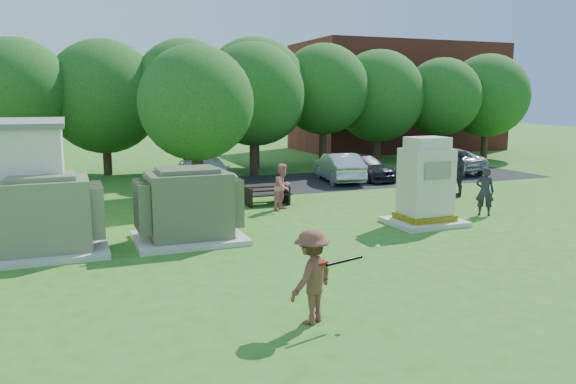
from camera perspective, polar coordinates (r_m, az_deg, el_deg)
name	(u,v)px	position (r m, az deg, el deg)	size (l,w,h in m)	color
ground	(352,276)	(12.95, 6.52, -8.45)	(120.00, 120.00, 0.00)	#2D6619
brick_building	(397,97)	(44.72, 10.98, 9.42)	(15.00, 8.00, 8.00)	maroon
parking_strip	(350,179)	(27.81, 6.33, 1.28)	(20.00, 6.00, 0.01)	#232326
transformer_left	(45,217)	(15.67, -23.47, -2.35)	(3.00, 2.40, 2.07)	beige
transformer_right	(188,207)	(15.94, -10.08, -1.50)	(3.00, 2.40, 2.07)	beige
generator_cabinet	(426,187)	(18.23, 13.81, 0.54)	(2.28, 1.87, 2.78)	beige
picnic_table	(265,192)	(21.26, -2.32, 0.00)	(1.71, 1.28, 0.73)	black
batter	(312,277)	(10.08, 2.41, -8.57)	(1.11, 0.64, 1.71)	brown
person_by_generator	(485,191)	(20.24, 19.37, 0.06)	(0.61, 0.40, 1.67)	black
person_at_picnic	(283,187)	(20.07, -0.52, 0.53)	(0.81, 0.63, 1.67)	#DA737C
person_walking_right	(460,174)	(23.76, 17.03, 1.78)	(1.10, 0.46, 1.88)	#242429
car_white	(207,171)	(25.24, -8.27, 2.09)	(1.76, 4.36, 1.49)	silver
car_silver_a	(339,167)	(27.05, 5.17, 2.52)	(1.46, 4.18, 1.38)	#B6B7BB
car_dark	(362,167)	(27.91, 7.57, 2.53)	(1.70, 4.18, 1.21)	black
car_silver_b	(443,160)	(31.19, 15.47, 3.13)	(2.24, 4.85, 1.35)	#B7B6BB
batting_equipment	(346,259)	(10.13, 5.89, -6.78)	(1.33, 0.30, 0.23)	black
tree_row	(219,94)	(30.32, -7.01, 9.82)	(41.30, 13.30, 7.30)	#47301E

